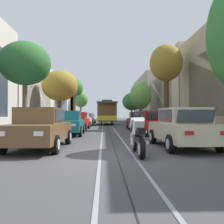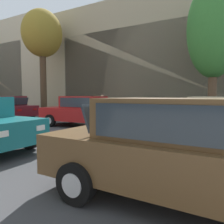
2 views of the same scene
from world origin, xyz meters
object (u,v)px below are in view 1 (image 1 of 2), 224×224
object	(u,v)px
parked_car_teal_second_left	(68,123)
street_tree_kerb_right_mid	(141,96)
parked_car_red_second_right	(152,123)
street_tree_kerb_right_second	(166,64)
cable_car_trolley	(107,113)
parked_car_white_fifth_left	(86,119)
street_tree_kerb_left_near	(25,64)
street_tree_kerb_left_mid	(74,88)
pedestrian_on_right_pavement	(54,119)
parked_car_brown_near_left	(40,128)
parked_car_white_fourth_left	(84,120)
parked_car_red_mid_left	(77,121)
parked_car_maroon_mid_right	(138,120)
pedestrian_on_left_pavement	(201,120)
street_tree_kerb_right_fourth	(132,102)
parked_car_white_sixth_left	(89,118)
parked_car_beige_near_right	(182,128)
street_tree_kerb_left_second	(60,86)
motorcycle_with_rider	(138,135)
street_tree_kerb_left_fourth	(81,100)

from	to	relation	value
parked_car_teal_second_left	street_tree_kerb_right_mid	distance (m)	19.46
parked_car_red_second_right	street_tree_kerb_right_mid	size ratio (longest dim) A/B	0.72
street_tree_kerb_right_second	cable_car_trolley	xyz separation A→B (m)	(-5.34, 11.28, -4.34)
parked_car_white_fifth_left	street_tree_kerb_right_second	xyz separation A→B (m)	(8.21, -10.84, 5.20)
street_tree_kerb_left_near	parked_car_white_fifth_left	bearing A→B (deg)	82.41
street_tree_kerb_left_mid	cable_car_trolley	size ratio (longest dim) A/B	0.75
pedestrian_on_right_pavement	parked_car_brown_near_left	bearing A→B (deg)	-79.67
parked_car_white_fourth_left	parked_car_red_mid_left	bearing A→B (deg)	-90.53
parked_car_maroon_mid_right	pedestrian_on_left_pavement	distance (m)	6.34
pedestrian_on_left_pavement	pedestrian_on_right_pavement	distance (m)	16.15
parked_car_brown_near_left	street_tree_kerb_right_fourth	bearing A→B (deg)	77.60
parked_car_white_sixth_left	parked_car_beige_near_right	world-z (taller)	same
parked_car_red_mid_left	street_tree_kerb_right_second	xyz separation A→B (m)	(8.14, -0.02, 5.20)
parked_car_maroon_mid_right	street_tree_kerb_left_mid	size ratio (longest dim) A/B	0.64
parked_car_red_second_right	street_tree_kerb_left_second	distance (m)	12.34
cable_car_trolley	pedestrian_on_right_pavement	bearing A→B (deg)	-136.64
pedestrian_on_left_pavement	parked_car_beige_near_right	bearing A→B (deg)	-117.93
parked_car_red_mid_left	pedestrian_on_left_pavement	distance (m)	10.49
street_tree_kerb_right_mid	pedestrian_on_right_pavement	size ratio (longest dim) A/B	3.81
parked_car_white_fourth_left	street_tree_kerb_right_mid	bearing A→B (deg)	38.66
street_tree_kerb_left_near	street_tree_kerb_left_second	bearing A→B (deg)	88.90
parked_car_maroon_mid_right	pedestrian_on_left_pavement	bearing A→B (deg)	-50.99
pedestrian_on_right_pavement	street_tree_kerb_left_mid	bearing A→B (deg)	81.59
parked_car_brown_near_left	street_tree_kerb_left_mid	distance (m)	26.23
street_tree_kerb_left_near	cable_car_trolley	distance (m)	19.03
parked_car_brown_near_left	parked_car_teal_second_left	distance (m)	6.07
parked_car_beige_near_right	street_tree_kerb_right_fourth	distance (m)	36.99
street_tree_kerb_left_second	street_tree_kerb_right_fourth	world-z (taller)	street_tree_kerb_left_second
parked_car_brown_near_left	motorcycle_with_rider	size ratio (longest dim) A/B	2.20
street_tree_kerb_left_fourth	cable_car_trolley	distance (m)	15.54
street_tree_kerb_left_fourth	pedestrian_on_left_pavement	bearing A→B (deg)	-68.41
parked_car_maroon_mid_right	motorcycle_with_rider	bearing A→B (deg)	-98.42
parked_car_beige_near_right	parked_car_red_second_right	world-z (taller)	same
pedestrian_on_left_pavement	parked_car_white_sixth_left	bearing A→B (deg)	114.48
parked_car_white_fifth_left	cable_car_trolley	bearing A→B (deg)	8.71
parked_car_white_sixth_left	parked_car_maroon_mid_right	size ratio (longest dim) A/B	1.00
street_tree_kerb_left_mid	parked_car_brown_near_left	bearing A→B (deg)	-85.68
street_tree_kerb_left_near	parked_car_teal_second_left	bearing A→B (deg)	21.79
street_tree_kerb_left_mid	pedestrian_on_right_pavement	distance (m)	9.51
parked_car_teal_second_left	parked_car_white_fifth_left	xyz separation A→B (m)	(-0.13, 16.66, 0.00)
parked_car_white_sixth_left	parked_car_red_second_right	xyz separation A→B (m)	(5.60, -22.22, 0.00)
street_tree_kerb_left_second	street_tree_kerb_left_fourth	size ratio (longest dim) A/B	0.99
parked_car_white_fifth_left	parked_car_teal_second_left	bearing A→B (deg)	-89.54
street_tree_kerb_left_near	cable_car_trolley	xyz separation A→B (m)	(5.22, 18.09, -2.76)
street_tree_kerb_right_second	cable_car_trolley	world-z (taller)	street_tree_kerb_right_second
parked_car_red_mid_left	street_tree_kerb_left_second	size ratio (longest dim) A/B	0.74
parked_car_teal_second_left	parked_car_red_mid_left	size ratio (longest dim) A/B	1.00
parked_car_brown_near_left	parked_car_white_fifth_left	size ratio (longest dim) A/B	0.99
street_tree_kerb_right_mid	pedestrian_on_left_pavement	distance (m)	16.45
parked_car_red_mid_left	street_tree_kerb_left_near	distance (m)	8.10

